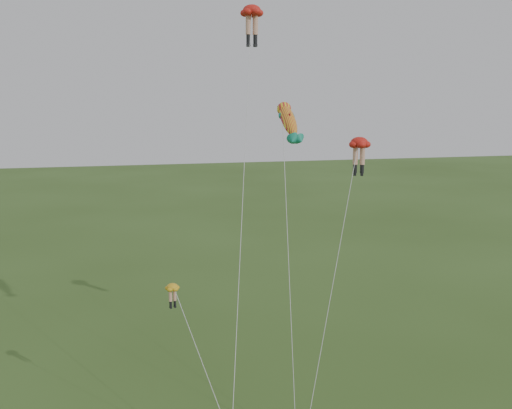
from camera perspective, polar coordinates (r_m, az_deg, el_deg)
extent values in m
ellipsoid|color=red|center=(39.34, -0.42, 18.82)|extent=(1.65, 1.65, 0.78)
cylinder|color=tan|center=(39.14, -0.77, 17.50)|extent=(0.35, 0.35, 1.20)
cylinder|color=black|center=(39.03, -0.77, 16.19)|extent=(0.27, 0.27, 0.60)
cube|color=black|center=(38.99, -0.77, 15.63)|extent=(0.21, 0.36, 0.17)
cylinder|color=tan|center=(39.28, -0.07, 17.47)|extent=(0.35, 0.35, 1.20)
cylinder|color=black|center=(39.17, -0.07, 16.17)|extent=(0.27, 0.27, 0.60)
cube|color=black|center=(39.13, -0.07, 15.61)|extent=(0.21, 0.36, 0.17)
cylinder|color=silver|center=(32.05, -1.37, -0.07)|extent=(4.68, 13.90, 24.09)
ellipsoid|color=red|center=(37.31, 10.29, 6.13)|extent=(1.94, 1.94, 0.73)
cylinder|color=tan|center=(37.37, 9.90, 4.82)|extent=(0.32, 0.32, 1.12)
cylinder|color=black|center=(37.45, 9.87, 3.54)|extent=(0.25, 0.25, 0.56)
cube|color=black|center=(37.49, 9.85, 3.00)|extent=(0.30, 0.37, 0.16)
cylinder|color=tan|center=(37.37, 10.59, 4.80)|extent=(0.32, 0.32, 1.12)
cylinder|color=black|center=(37.45, 10.55, 3.52)|extent=(0.25, 0.25, 0.56)
cube|color=black|center=(37.49, 10.53, 2.97)|extent=(0.30, 0.37, 0.16)
cylinder|color=silver|center=(33.58, 7.83, -7.14)|extent=(6.52, 8.34, 15.61)
ellipsoid|color=gold|center=(30.39, -8.37, -8.16)|extent=(0.95, 0.95, 0.39)
cylinder|color=tan|center=(30.49, -8.56, -9.02)|extent=(0.17, 0.17, 0.60)
cylinder|color=black|center=(30.64, -8.53, -9.81)|extent=(0.14, 0.14, 0.30)
cube|color=black|center=(30.71, -8.53, -10.15)|extent=(0.14, 0.19, 0.09)
cylinder|color=tan|center=(30.57, -8.13, -8.95)|extent=(0.17, 0.17, 0.60)
cylinder|color=black|center=(30.72, -8.11, -9.75)|extent=(0.14, 0.14, 0.30)
cube|color=black|center=(30.78, -8.10, -10.08)|extent=(0.14, 0.19, 0.09)
cylinder|color=silver|center=(30.15, -5.00, -16.48)|extent=(2.79, 4.21, 8.42)
ellipsoid|color=yellow|center=(33.63, 3.22, 8.53)|extent=(1.04, 3.34, 2.55)
sphere|color=yellow|center=(33.63, 3.22, 8.53)|extent=(0.95, 1.28, 1.24)
cone|color=#148569|center=(33.63, 3.22, 8.53)|extent=(0.75, 1.16, 1.22)
cone|color=#148569|center=(33.63, 3.22, 8.53)|extent=(0.75, 1.16, 1.22)
cone|color=#148569|center=(33.63, 3.22, 8.53)|extent=(0.43, 0.65, 0.68)
cone|color=#148569|center=(33.63, 3.22, 8.53)|extent=(0.43, 0.65, 0.68)
cone|color=#AD1222|center=(33.63, 3.22, 8.53)|extent=(0.47, 0.66, 0.66)
cylinder|color=silver|center=(31.95, 3.61, -6.83)|extent=(1.31, 5.95, 16.80)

